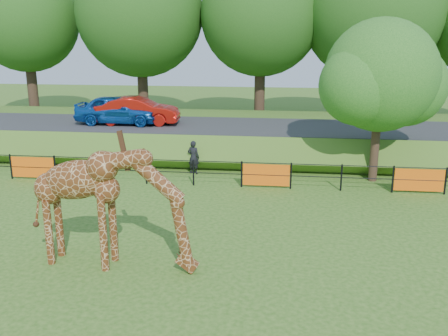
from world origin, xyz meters
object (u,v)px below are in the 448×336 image
(car_blue, at_px, (118,110))
(tree_east, at_px, (383,80))
(giraffe, at_px, (112,208))
(car_red, at_px, (138,111))
(visitor, at_px, (194,157))

(car_blue, xyz_separation_m, tree_east, (12.65, -4.15, 2.10))
(giraffe, distance_m, tree_east, 12.67)
(giraffe, distance_m, car_red, 13.69)
(giraffe, relative_size, car_red, 1.09)
(giraffe, distance_m, visitor, 9.26)
(giraffe, xyz_separation_m, tree_east, (8.45, 9.08, 2.60))
(car_blue, relative_size, tree_east, 0.66)
(giraffe, bearing_deg, tree_east, 52.82)
(car_red, relative_size, visitor, 2.86)
(car_blue, distance_m, visitor, 6.39)
(car_red, distance_m, tree_east, 12.53)
(car_red, height_order, visitor, car_red)
(visitor, distance_m, tree_east, 8.66)
(tree_east, bearing_deg, visitor, 179.13)
(giraffe, relative_size, tree_east, 0.70)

